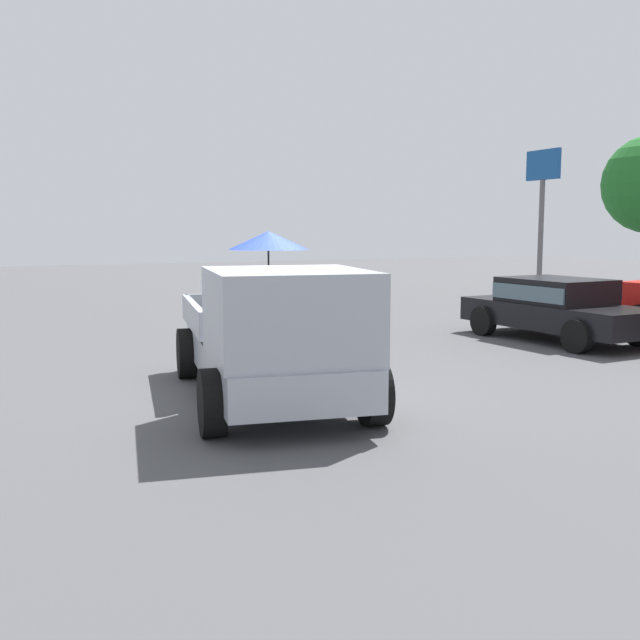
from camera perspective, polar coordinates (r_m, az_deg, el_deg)
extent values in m
plane|color=#4C4C4F|center=(10.59, -4.06, -6.01)|extent=(80.00, 80.00, 0.00)
cylinder|color=black|center=(9.10, 4.12, -5.62)|extent=(0.84, 0.41, 0.80)
cylinder|color=black|center=(8.67, -8.29, -6.32)|extent=(0.84, 0.41, 0.80)
cylinder|color=black|center=(12.40, -1.15, -2.17)|extent=(0.84, 0.41, 0.80)
cylinder|color=black|center=(12.09, -10.22, -2.53)|extent=(0.84, 0.41, 0.80)
cube|color=#9EA3AD|center=(10.48, -4.09, -2.97)|extent=(5.23, 2.62, 0.50)
cube|color=#9EA3AD|center=(9.01, -2.46, 0.46)|extent=(2.38, 2.19, 1.08)
cube|color=#4C606B|center=(8.02, -0.93, 1.07)|extent=(0.35, 1.71, 0.64)
cube|color=black|center=(11.55, -5.17, -0.63)|extent=(3.07, 2.29, 0.06)
cube|color=#9EA3AD|center=(11.71, -0.75, 0.64)|extent=(2.78, 0.57, 0.40)
cube|color=#9EA3AD|center=(11.41, -9.74, 0.36)|extent=(2.78, 0.57, 0.40)
cube|color=#9EA3AD|center=(12.85, -6.20, 1.18)|extent=(0.41, 1.83, 0.40)
ellipsoid|color=#472D19|center=(11.25, -3.99, 0.66)|extent=(0.72, 0.43, 0.52)
sphere|color=#472D19|center=(10.93, -3.70, 2.16)|extent=(0.32, 0.32, 0.28)
cone|color=#472D19|center=(10.93, -3.30, 2.90)|extent=(0.10, 0.10, 0.12)
cone|color=#472D19|center=(10.90, -4.12, 2.88)|extent=(0.10, 0.10, 0.12)
cylinder|color=black|center=(11.53, -3.97, 2.58)|extent=(0.03, 0.03, 1.23)
cone|color=#1E33B7|center=(11.49, -4.00, 6.14)|extent=(1.43, 1.43, 0.28)
cylinder|color=black|center=(16.36, 23.36, -0.74)|extent=(0.67, 0.26, 0.66)
cylinder|color=black|center=(15.02, 19.20, -1.20)|extent=(0.67, 0.26, 0.66)
cylinder|color=black|center=(18.14, 16.66, 0.27)|extent=(0.67, 0.26, 0.66)
cylinder|color=black|center=(16.94, 12.45, -0.06)|extent=(0.67, 0.26, 0.66)
cube|color=black|center=(16.55, 17.84, 0.36)|extent=(4.41, 2.04, 0.52)
cube|color=black|center=(16.57, 17.66, 2.11)|extent=(2.20, 1.74, 0.56)
cube|color=#4C606B|center=(16.57, 17.66, 2.11)|extent=(2.15, 1.81, 0.32)
cylinder|color=#59595B|center=(23.84, 16.60, 5.68)|extent=(0.16, 0.16, 3.84)
cube|color=#194C8C|center=(23.91, 16.80, 11.37)|extent=(1.40, 0.12, 0.90)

